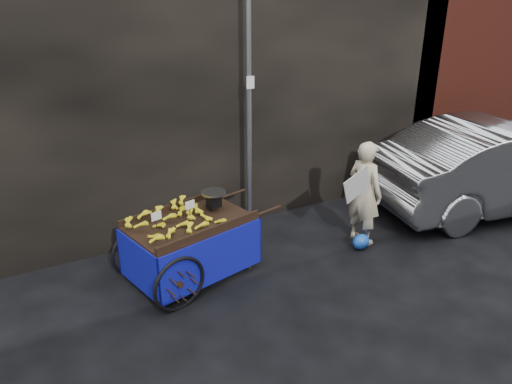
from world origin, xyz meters
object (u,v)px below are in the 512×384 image
vendor (364,193)px  parked_car (503,165)px  plastic_bag (361,242)px  banana_cart (187,228)px

vendor → parked_car: (2.98, -0.14, -0.03)m
vendor → plastic_bag: (-0.17, -0.22, -0.69)m
banana_cart → plastic_bag: banana_cart is taller
plastic_bag → parked_car: (3.15, 0.08, 0.66)m
banana_cart → parked_car: size_ratio=0.50×
banana_cart → parked_car: parked_car is taller
banana_cart → plastic_bag: size_ratio=8.81×
vendor → parked_car: bearing=-104.7°
banana_cart → parked_car: bearing=-17.6°
parked_car → plastic_bag: bearing=101.1°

